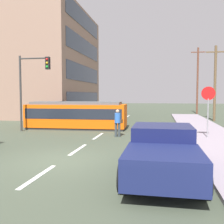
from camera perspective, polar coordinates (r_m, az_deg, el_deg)
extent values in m
plane|color=#414B3B|center=(19.88, -0.35, -3.56)|extent=(120.00, 120.00, 0.00)
cube|color=gray|center=(15.86, 21.68, -5.46)|extent=(3.20, 36.00, 0.14)
cube|color=silver|center=(8.63, -16.00, -13.49)|extent=(0.16, 2.40, 0.01)
cube|color=silver|center=(12.22, -7.52, -8.24)|extent=(0.16, 2.40, 0.01)
cube|color=silver|center=(16.01, -3.07, -5.35)|extent=(0.16, 2.40, 0.01)
cube|color=silver|center=(25.05, 1.93, -2.02)|extent=(0.16, 2.40, 0.01)
cube|color=silver|center=(30.97, 3.59, -0.91)|extent=(0.16, 2.40, 0.01)
cube|color=#92705F|center=(35.44, -19.88, 9.82)|extent=(17.32, 14.82, 12.80)
cube|color=#2D3847|center=(31.76, -6.03, 2.65)|extent=(0.06, 12.59, 1.92)
cube|color=#2D3847|center=(31.86, -6.07, 8.42)|extent=(0.06, 12.59, 1.92)
cube|color=#2D3847|center=(32.27, -6.11, 14.09)|extent=(0.06, 12.59, 1.92)
cube|color=#2D3847|center=(33.00, -6.15, 19.56)|extent=(0.06, 12.59, 1.92)
cube|color=#E7550A|center=(19.70, -7.78, -0.76)|extent=(7.52, 2.80, 1.69)
cube|color=#2D2D2D|center=(19.79, -7.75, -3.41)|extent=(7.36, 2.67, 0.15)
cube|color=#54585C|center=(19.65, -7.80, 1.99)|extent=(6.76, 2.40, 0.20)
cube|color=#1E232D|center=(19.69, -7.78, -0.17)|extent=(7.22, 2.83, 0.74)
cube|color=#A8C1B7|center=(24.50, -1.04, 0.26)|extent=(2.66, 5.22, 1.47)
cube|color=black|center=(22.00, -2.16, 0.43)|extent=(2.25, 0.19, 0.88)
cube|color=black|center=(24.48, -1.04, 0.88)|extent=(2.67, 4.45, 0.59)
cylinder|color=black|center=(22.92, -1.74, -1.45)|extent=(2.58, 0.98, 0.90)
cylinder|color=black|center=(26.16, -0.42, -0.80)|extent=(2.58, 0.98, 0.90)
cylinder|color=#343C3F|center=(15.72, 0.87, -3.96)|extent=(0.16, 0.16, 0.85)
cylinder|color=#343C3F|center=(15.69, 1.60, -3.98)|extent=(0.16, 0.16, 0.85)
cylinder|color=blue|center=(15.62, 1.24, -1.33)|extent=(0.36, 0.36, 0.60)
sphere|color=tan|center=(15.59, 1.24, 0.17)|extent=(0.22, 0.22, 0.22)
cube|color=#54361D|center=(15.66, 2.06, -2.06)|extent=(0.18, 0.22, 0.24)
cube|color=#182050|center=(8.25, 11.14, -9.40)|extent=(2.01, 5.00, 0.65)
cube|color=#141A48|center=(8.68, 11.14, -4.72)|extent=(1.90, 1.90, 0.55)
cube|color=#182050|center=(6.82, 11.32, -8.88)|extent=(2.00, 2.25, 0.12)
cylinder|color=black|center=(9.81, 5.09, -8.87)|extent=(0.28, 0.80, 0.80)
cylinder|color=black|center=(9.84, 16.91, -8.98)|extent=(0.28, 0.80, 0.80)
cylinder|color=black|center=(6.93, 2.71, -14.26)|extent=(0.28, 0.80, 0.80)
cylinder|color=black|center=(6.97, 19.78, -14.39)|extent=(0.28, 0.80, 0.80)
cube|color=#A62410|center=(24.42, -10.91, -1.04)|extent=(1.96, 4.29, 0.55)
cube|color=black|center=(24.24, -11.06, 0.05)|extent=(1.76, 2.38, 0.40)
cylinder|color=black|center=(25.96, -11.66, -1.20)|extent=(0.24, 0.65, 0.64)
cylinder|color=black|center=(25.27, -7.86, -1.29)|extent=(0.24, 0.65, 0.64)
cylinder|color=black|center=(23.67, -14.16, -1.71)|extent=(0.24, 0.65, 0.64)
cylinder|color=black|center=(22.91, -10.04, -1.84)|extent=(0.24, 0.65, 0.64)
cube|color=#C1B0B9|center=(29.70, -7.32, -0.15)|extent=(1.76, 4.13, 0.55)
cube|color=black|center=(29.53, -7.41, 0.75)|extent=(1.61, 2.27, 0.40)
cylinder|color=black|center=(31.16, -8.14, -0.33)|extent=(0.22, 0.64, 0.64)
cylinder|color=black|center=(30.64, -5.04, -0.38)|extent=(0.22, 0.64, 0.64)
cylinder|color=black|center=(28.83, -9.72, -0.68)|extent=(0.22, 0.64, 0.64)
cylinder|color=black|center=(28.27, -6.40, -0.74)|extent=(0.22, 0.64, 0.64)
cylinder|color=gray|center=(15.52, 20.46, -1.27)|extent=(0.07, 0.07, 2.20)
cylinder|color=red|center=(15.47, 20.58, 3.90)|extent=(0.76, 0.04, 0.76)
cylinder|color=#333333|center=(19.18, -19.59, 3.84)|extent=(0.14, 0.14, 5.27)
cylinder|color=#333333|center=(18.85, -16.99, 11.31)|extent=(2.07, 0.10, 0.10)
cube|color=black|center=(18.36, -14.05, 10.47)|extent=(0.28, 0.24, 0.84)
sphere|color=red|center=(18.28, -14.24, 11.29)|extent=(0.16, 0.16, 0.16)
sphere|color=gold|center=(18.24, -14.23, 10.51)|extent=(0.16, 0.16, 0.16)
sphere|color=green|center=(18.22, -14.21, 9.73)|extent=(0.16, 0.16, 0.16)
cylinder|color=brown|center=(26.92, 21.87, 5.85)|extent=(0.24, 0.24, 7.27)
cube|color=brown|center=(27.21, 22.03, 12.25)|extent=(1.80, 0.12, 0.12)
cylinder|color=brown|center=(36.36, 18.43, 6.54)|extent=(0.24, 0.24, 8.81)
cube|color=brown|center=(36.75, 18.56, 12.47)|extent=(1.80, 0.12, 0.12)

